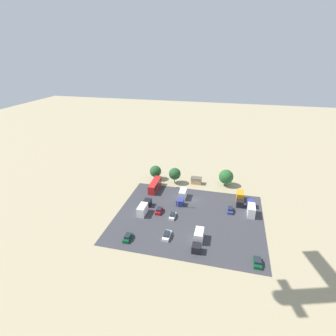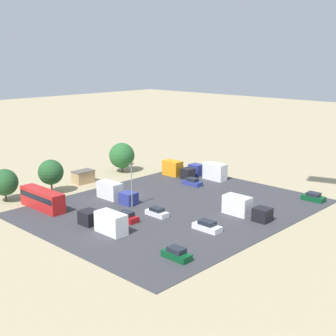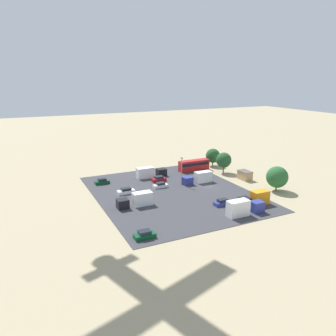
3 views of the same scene
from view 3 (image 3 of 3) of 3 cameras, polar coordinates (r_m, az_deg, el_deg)
ground_plane at (r=92.51m, az=7.10°, el=-3.26°), size 400.00×400.00×0.00m
parking_lot_surface at (r=87.10m, az=0.68°, el=-4.32°), size 47.69×38.98×0.08m
shed_building at (r=100.52m, az=13.23°, el=-1.23°), size 4.43×2.87×2.65m
bus at (r=107.53m, az=4.53°, el=0.55°), size 2.61×10.36×3.39m
parked_car_0 at (r=86.90m, az=-7.33°, el=-4.02°), size 1.92×4.58×1.53m
parked_car_1 at (r=96.04m, az=-1.60°, el=-1.96°), size 1.82×4.15×1.61m
parked_car_2 at (r=90.93m, az=-1.32°, el=-3.03°), size 1.73×4.10×1.41m
parked_car_3 at (r=95.82m, az=-11.41°, el=-2.32°), size 1.81×4.12×1.57m
parked_car_4 at (r=79.68m, az=9.45°, el=-5.95°), size 1.76×4.21×1.52m
parked_car_5 at (r=63.59m, az=-4.09°, el=-11.53°), size 1.98×4.12×1.54m
parked_truck_0 at (r=74.90m, az=13.01°, el=-6.76°), size 2.35×9.18×3.56m
parked_truck_1 at (r=78.28m, az=-5.43°, el=-5.57°), size 2.44×8.58×3.15m
parked_truck_2 at (r=81.31m, az=15.00°, el=-5.19°), size 2.44×7.81×3.28m
parked_truck_3 at (r=95.18m, az=5.38°, el=-1.72°), size 2.40×9.11×3.10m
parked_truck_4 at (r=100.03m, az=-3.20°, el=-0.79°), size 2.47×9.40×3.18m
tree_near_shed at (r=92.21m, az=18.46°, el=-1.50°), size 5.79×5.79×6.77m
tree_apron_mid at (r=113.50m, az=7.82°, el=2.13°), size 4.89×4.89×6.05m
tree_apron_far at (r=105.48m, az=9.68°, el=1.37°), size 4.87×4.87×6.65m
light_pole_lot_centre at (r=92.31m, az=2.40°, el=-0.30°), size 0.90×0.28×7.88m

